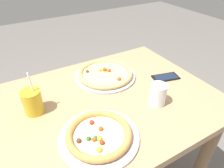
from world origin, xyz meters
TOP-DOWN VIEW (x-y plane):
  - dining_table at (0.00, 0.00)m, footprint 1.11×0.82m
  - pizza_near at (-0.14, -0.20)m, footprint 0.32×0.32m
  - pizza_far at (0.10, 0.19)m, footprint 0.35×0.35m
  - drink_cup_colored at (-0.32, 0.09)m, footprint 0.09×0.09m
  - water_cup_clear at (0.20, -0.15)m, footprint 0.08×0.08m
  - cell_phone at (0.39, -0.00)m, footprint 0.16×0.11m

SIDE VIEW (x-z plane):
  - dining_table at x=0.00m, z-range 0.25..1.00m
  - cell_phone at x=0.39m, z-range 0.75..0.76m
  - pizza_far at x=0.10m, z-range 0.75..0.79m
  - pizza_near at x=-0.14m, z-range 0.75..0.79m
  - water_cup_clear at x=0.20m, z-range 0.75..0.86m
  - drink_cup_colored at x=-0.32m, z-range 0.71..0.91m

